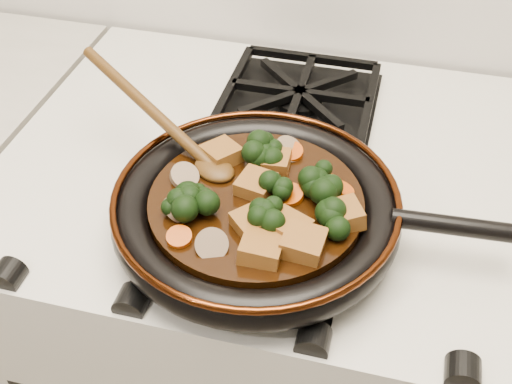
# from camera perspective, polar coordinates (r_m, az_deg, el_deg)

# --- Properties ---
(stove) EXTENTS (0.76, 0.60, 0.90)m
(stove) POSITION_cam_1_polar(r_m,az_deg,el_deg) (1.22, 1.51, -13.78)
(stove) COLOR beige
(stove) RESTS_ON ground
(burner_grate_front) EXTENTS (0.23, 0.23, 0.03)m
(burner_grate_front) POSITION_cam_1_polar(r_m,az_deg,el_deg) (0.77, -0.25, -2.90)
(burner_grate_front) COLOR black
(burner_grate_front) RESTS_ON stove
(burner_grate_back) EXTENTS (0.23, 0.23, 0.03)m
(burner_grate_back) POSITION_cam_1_polar(r_m,az_deg,el_deg) (0.99, 3.88, 8.39)
(burner_grate_back) COLOR black
(burner_grate_back) RESTS_ON stove
(skillet) EXTENTS (0.46, 0.34, 0.05)m
(skillet) POSITION_cam_1_polar(r_m,az_deg,el_deg) (0.75, 0.16, -1.50)
(skillet) COLOR black
(skillet) RESTS_ON burner_grate_front
(braising_sauce) EXTENTS (0.25, 0.25, 0.02)m
(braising_sauce) POSITION_cam_1_polar(r_m,az_deg,el_deg) (0.75, 0.00, -1.19)
(braising_sauce) COLOR black
(braising_sauce) RESTS_ON skillet
(tofu_cube_0) EXTENTS (0.05, 0.04, 0.03)m
(tofu_cube_0) POSITION_cam_1_polar(r_m,az_deg,el_deg) (0.67, 0.45, -5.14)
(tofu_cube_0) COLOR brown
(tofu_cube_0) RESTS_ON braising_sauce
(tofu_cube_1) EXTENTS (0.06, 0.06, 0.03)m
(tofu_cube_1) POSITION_cam_1_polar(r_m,az_deg,el_deg) (0.79, -3.08, 3.37)
(tofu_cube_1) COLOR brown
(tofu_cube_1) RESTS_ON braising_sauce
(tofu_cube_2) EXTENTS (0.05, 0.05, 0.03)m
(tofu_cube_2) POSITION_cam_1_polar(r_m,az_deg,el_deg) (0.68, 4.20, -4.62)
(tofu_cube_2) COLOR brown
(tofu_cube_2) RESTS_ON braising_sauce
(tofu_cube_3) EXTENTS (0.05, 0.05, 0.02)m
(tofu_cube_3) POSITION_cam_1_polar(r_m,az_deg,el_deg) (0.70, -0.32, -2.76)
(tofu_cube_3) COLOR brown
(tofu_cube_3) RESTS_ON braising_sauce
(tofu_cube_4) EXTENTS (0.05, 0.05, 0.03)m
(tofu_cube_4) POSITION_cam_1_polar(r_m,az_deg,el_deg) (0.69, 2.88, -3.25)
(tofu_cube_4) COLOR brown
(tofu_cube_4) RESTS_ON braising_sauce
(tofu_cube_5) EXTENTS (0.04, 0.04, 0.02)m
(tofu_cube_5) POSITION_cam_1_polar(r_m,az_deg,el_deg) (0.78, 1.76, 2.72)
(tofu_cube_5) COLOR brown
(tofu_cube_5) RESTS_ON braising_sauce
(tofu_cube_6) EXTENTS (0.05, 0.05, 0.02)m
(tofu_cube_6) POSITION_cam_1_polar(r_m,az_deg,el_deg) (0.74, 0.01, 0.60)
(tofu_cube_6) COLOR brown
(tofu_cube_6) RESTS_ON braising_sauce
(tofu_cube_7) EXTENTS (0.05, 0.05, 0.03)m
(tofu_cube_7) POSITION_cam_1_polar(r_m,az_deg,el_deg) (0.71, 7.83, -2.05)
(tofu_cube_7) COLOR brown
(tofu_cube_7) RESTS_ON braising_sauce
(broccoli_floret_0) EXTENTS (0.07, 0.07, 0.06)m
(broccoli_floret_0) POSITION_cam_1_polar(r_m,az_deg,el_deg) (0.73, -5.10, -0.82)
(broccoli_floret_0) COLOR black
(broccoli_floret_0) RESTS_ON braising_sauce
(broccoli_floret_1) EXTENTS (0.08, 0.09, 0.06)m
(broccoli_floret_1) POSITION_cam_1_polar(r_m,az_deg,el_deg) (0.79, 0.80, 3.44)
(broccoli_floret_1) COLOR black
(broccoli_floret_1) RESTS_ON braising_sauce
(broccoli_floret_2) EXTENTS (0.08, 0.08, 0.06)m
(broccoli_floret_2) POSITION_cam_1_polar(r_m,az_deg,el_deg) (0.79, 1.17, 3.89)
(broccoli_floret_2) COLOR black
(broccoli_floret_2) RESTS_ON braising_sauce
(broccoli_floret_3) EXTENTS (0.06, 0.07, 0.06)m
(broccoli_floret_3) POSITION_cam_1_polar(r_m,az_deg,el_deg) (0.72, -6.60, -1.28)
(broccoli_floret_3) COLOR black
(broccoli_floret_3) RESTS_ON braising_sauce
(broccoli_floret_4) EXTENTS (0.08, 0.08, 0.05)m
(broccoli_floret_4) POSITION_cam_1_polar(r_m,az_deg,el_deg) (0.74, 2.20, 0.33)
(broccoli_floret_4) COLOR black
(broccoli_floret_4) RESTS_ON braising_sauce
(broccoli_floret_5) EXTENTS (0.09, 0.09, 0.07)m
(broccoli_floret_5) POSITION_cam_1_polar(r_m,az_deg,el_deg) (0.70, 6.91, -2.48)
(broccoli_floret_5) COLOR black
(broccoli_floret_5) RESTS_ON braising_sauce
(broccoli_floret_6) EXTENTS (0.08, 0.08, 0.06)m
(broccoli_floret_6) POSITION_cam_1_polar(r_m,az_deg,el_deg) (0.75, 6.16, 0.70)
(broccoli_floret_6) COLOR black
(broccoli_floret_6) RESTS_ON braising_sauce
(broccoli_floret_7) EXTENTS (0.08, 0.09, 0.08)m
(broccoli_floret_7) POSITION_cam_1_polar(r_m,az_deg,el_deg) (0.70, 0.99, -2.34)
(broccoli_floret_7) COLOR black
(broccoli_floret_7) RESTS_ON braising_sauce
(broccoli_floret_8) EXTENTS (0.07, 0.07, 0.06)m
(broccoli_floret_8) POSITION_cam_1_polar(r_m,az_deg,el_deg) (0.74, 5.83, 0.10)
(broccoli_floret_8) COLOR black
(broccoli_floret_8) RESTS_ON braising_sauce
(carrot_coin_0) EXTENTS (0.03, 0.03, 0.02)m
(carrot_coin_0) POSITION_cam_1_polar(r_m,az_deg,el_deg) (0.74, 3.05, -0.27)
(carrot_coin_0) COLOR #B43D05
(carrot_coin_0) RESTS_ON braising_sauce
(carrot_coin_1) EXTENTS (0.03, 0.03, 0.02)m
(carrot_coin_1) POSITION_cam_1_polar(r_m,az_deg,el_deg) (0.75, 7.54, 0.26)
(carrot_coin_1) COLOR #B43D05
(carrot_coin_1) RESTS_ON braising_sauce
(carrot_coin_2) EXTENTS (0.03, 0.03, 0.01)m
(carrot_coin_2) POSITION_cam_1_polar(r_m,az_deg,el_deg) (0.80, 3.09, 3.57)
(carrot_coin_2) COLOR #B43D05
(carrot_coin_2) RESTS_ON braising_sauce
(carrot_coin_3) EXTENTS (0.03, 0.03, 0.01)m
(carrot_coin_3) POSITION_cam_1_polar(r_m,az_deg,el_deg) (0.69, -6.84, -4.01)
(carrot_coin_3) COLOR #B43D05
(carrot_coin_3) RESTS_ON braising_sauce
(carrot_coin_4) EXTENTS (0.03, 0.03, 0.01)m
(carrot_coin_4) POSITION_cam_1_polar(r_m,az_deg,el_deg) (0.75, 6.38, 0.68)
(carrot_coin_4) COLOR #B43D05
(carrot_coin_4) RESTS_ON braising_sauce
(mushroom_slice_0) EXTENTS (0.05, 0.05, 0.02)m
(mushroom_slice_0) POSITION_cam_1_polar(r_m,az_deg,el_deg) (0.80, 1.05, 4.10)
(mushroom_slice_0) COLOR #7D6348
(mushroom_slice_0) RESTS_ON braising_sauce
(mushroom_slice_1) EXTENTS (0.04, 0.04, 0.03)m
(mushroom_slice_1) POSITION_cam_1_polar(r_m,az_deg,el_deg) (0.72, -6.99, -1.44)
(mushroom_slice_1) COLOR #7D6348
(mushroom_slice_1) RESTS_ON braising_sauce
(mushroom_slice_2) EXTENTS (0.05, 0.04, 0.03)m
(mushroom_slice_2) POSITION_cam_1_polar(r_m,az_deg,el_deg) (0.68, -3.96, -4.66)
(mushroom_slice_2) COLOR #7D6348
(mushroom_slice_2) RESTS_ON braising_sauce
(mushroom_slice_3) EXTENTS (0.05, 0.05, 0.03)m
(mushroom_slice_3) POSITION_cam_1_polar(r_m,az_deg,el_deg) (0.80, 2.85, 3.75)
(mushroom_slice_3) COLOR #7D6348
(mushroom_slice_3) RESTS_ON braising_sauce
(mushroom_slice_4) EXTENTS (0.05, 0.05, 0.02)m
(mushroom_slice_4) POSITION_cam_1_polar(r_m,az_deg,el_deg) (0.76, -6.37, 1.43)
(mushroom_slice_4) COLOR #7D6348
(mushroom_slice_4) RESTS_ON braising_sauce
(wooden_spoon) EXTENTS (0.15, 0.10, 0.25)m
(wooden_spoon) POSITION_cam_1_polar(r_m,az_deg,el_deg) (0.81, -7.27, 5.34)
(wooden_spoon) COLOR #472B0F
(wooden_spoon) RESTS_ON braising_sauce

